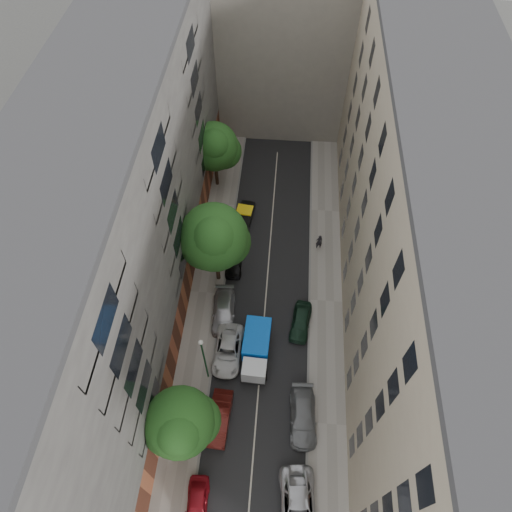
# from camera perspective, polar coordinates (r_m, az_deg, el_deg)

# --- Properties ---
(ground) EXTENTS (120.00, 120.00, 0.00)m
(ground) POSITION_cam_1_polar(r_m,az_deg,el_deg) (42.25, 1.24, -5.19)
(ground) COLOR #4C4C49
(ground) RESTS_ON ground
(road_surface) EXTENTS (8.00, 44.00, 0.02)m
(road_surface) POSITION_cam_1_polar(r_m,az_deg,el_deg) (42.24, 1.24, -5.18)
(road_surface) COLOR black
(road_surface) RESTS_ON ground
(sidewalk_left) EXTENTS (3.00, 44.00, 0.15)m
(sidewalk_left) POSITION_cam_1_polar(r_m,az_deg,el_deg) (42.65, -6.17, -4.59)
(sidewalk_left) COLOR gray
(sidewalk_left) RESTS_ON ground
(sidewalk_right) EXTENTS (3.00, 44.00, 0.15)m
(sidewalk_right) POSITION_cam_1_polar(r_m,az_deg,el_deg) (42.44, 8.70, -5.60)
(sidewalk_right) COLOR gray
(sidewalk_right) RESTS_ON ground
(building_left) EXTENTS (8.00, 44.00, 20.00)m
(building_left) POSITION_cam_1_polar(r_m,az_deg,el_deg) (36.02, -16.26, 4.37)
(building_left) COLOR #4A4845
(building_left) RESTS_ON ground
(building_right) EXTENTS (8.00, 44.00, 20.00)m
(building_right) POSITION_cam_1_polar(r_m,az_deg,el_deg) (35.50, 19.55, 2.08)
(building_right) COLOR tan
(building_right) RESTS_ON ground
(building_endcap) EXTENTS (18.00, 12.00, 18.00)m
(building_endcap) POSITION_cam_1_polar(r_m,az_deg,el_deg) (56.55, 3.57, 25.21)
(building_endcap) COLOR gray
(building_endcap) RESTS_ON ground
(tarp_truck) EXTENTS (2.24, 5.24, 2.39)m
(tarp_truck) POSITION_cam_1_polar(r_m,az_deg,el_deg) (38.44, 0.02, -11.54)
(tarp_truck) COLOR black
(tarp_truck) RESTS_ON ground
(car_left_0) EXTENTS (1.74, 3.87, 1.29)m
(car_left_0) POSITION_cam_1_polar(r_m,az_deg,el_deg) (36.24, -7.38, -28.45)
(car_left_0) COLOR maroon
(car_left_0) RESTS_ON ground
(car_left_1) EXTENTS (1.73, 4.45, 1.44)m
(car_left_1) POSITION_cam_1_polar(r_m,az_deg,el_deg) (37.23, -4.59, -19.51)
(car_left_1) COLOR #4E130F
(car_left_1) RESTS_ON ground
(car_left_2) EXTENTS (2.40, 4.98, 1.37)m
(car_left_2) POSITION_cam_1_polar(r_m,az_deg,el_deg) (39.16, -3.52, -11.68)
(car_left_2) COLOR silver
(car_left_2) RESTS_ON ground
(car_left_3) EXTENTS (2.32, 5.01, 1.42)m
(car_left_3) POSITION_cam_1_polar(r_m,az_deg,el_deg) (40.79, -4.05, -6.97)
(car_left_3) COLOR #B3B3B8
(car_left_3) RESTS_ON ground
(car_left_4) EXTENTS (1.66, 3.90, 1.32)m
(car_left_4) POSITION_cam_1_polar(r_m,az_deg,el_deg) (43.73, -2.75, -0.61)
(car_left_4) COLOR black
(car_left_4) RESTS_ON ground
(car_left_5) EXTENTS (1.93, 4.25, 1.35)m
(car_left_5) POSITION_cam_1_polar(r_m,az_deg,el_deg) (47.08, -1.40, 4.92)
(car_left_5) COLOR black
(car_left_5) RESTS_ON ground
(car_right_0) EXTENTS (2.95, 5.63, 1.51)m
(car_right_0) POSITION_cam_1_polar(r_m,az_deg,el_deg) (36.00, 5.29, -28.83)
(car_right_0) COLOR silver
(car_right_0) RESTS_ON ground
(car_right_1) EXTENTS (2.24, 5.01, 1.43)m
(car_right_1) POSITION_cam_1_polar(r_m,az_deg,el_deg) (37.33, 5.89, -19.37)
(car_right_1) COLOR slate
(car_right_1) RESTS_ON ground
(car_right_2) EXTENTS (2.14, 4.21, 1.37)m
(car_right_2) POSITION_cam_1_polar(r_m,az_deg,el_deg) (40.45, 5.62, -8.16)
(car_right_2) COLOR black
(car_right_2) RESTS_ON ground
(tree_near) EXTENTS (5.15, 4.86, 7.16)m
(tree_near) POSITION_cam_1_polar(r_m,az_deg,el_deg) (33.21, -9.33, -20.05)
(tree_near) COLOR #382619
(tree_near) RESTS_ON sidewalk_left
(tree_mid) EXTENTS (6.05, 5.89, 9.28)m
(tree_mid) POSITION_cam_1_polar(r_m,az_deg,el_deg) (38.34, -5.17, 2.07)
(tree_mid) COLOR #382619
(tree_mid) RESTS_ON sidewalk_left
(tree_far) EXTENTS (5.29, 5.01, 7.85)m
(tree_far) POSITION_cam_1_polar(r_m,az_deg,el_deg) (47.63, -5.19, 13.25)
(tree_far) COLOR #382619
(tree_far) RESTS_ON sidewalk_left
(lamp_post) EXTENTS (0.36, 0.36, 6.65)m
(lamp_post) POSITION_cam_1_polar(r_m,az_deg,el_deg) (35.24, -6.55, -12.32)
(lamp_post) COLOR #175128
(lamp_post) RESTS_ON sidewalk_left
(pedestrian) EXTENTS (0.73, 0.55, 1.81)m
(pedestrian) POSITION_cam_1_polar(r_m,az_deg,el_deg) (44.98, 7.89, 1.78)
(pedestrian) COLOR black
(pedestrian) RESTS_ON sidewalk_right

